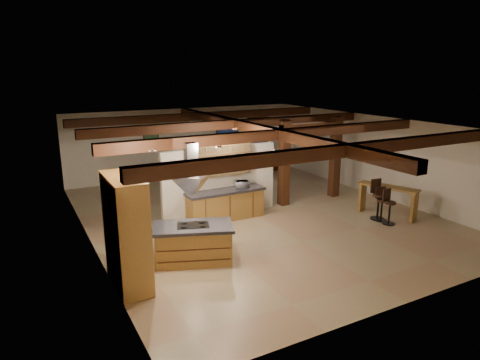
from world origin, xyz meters
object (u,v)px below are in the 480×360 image
object	(u,v)px
dining_table	(234,185)
bar_counter	(388,196)
kitchen_island	(194,243)
sofa	(240,166)

from	to	relation	value
dining_table	bar_counter	xyz separation A→B (m)	(3.13, -4.40, 0.31)
kitchen_island	bar_counter	xyz separation A→B (m)	(6.64, 0.19, 0.18)
sofa	dining_table	bearing A→B (deg)	66.98
kitchen_island	sofa	xyz separation A→B (m)	(5.33, 7.50, -0.17)
bar_counter	kitchen_island	bearing A→B (deg)	-178.33
dining_table	sofa	bearing A→B (deg)	50.62
sofa	bar_counter	bearing A→B (deg)	109.23
dining_table	sofa	size ratio (longest dim) A/B	0.94
dining_table	bar_counter	world-z (taller)	bar_counter
kitchen_island	sofa	distance (m)	9.21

